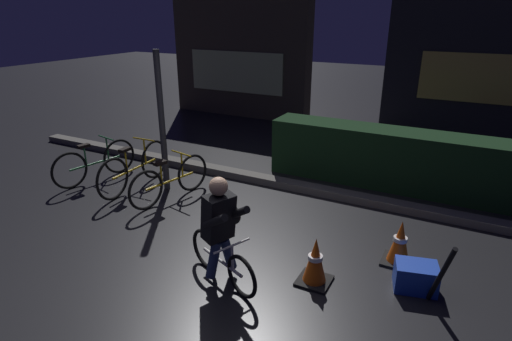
# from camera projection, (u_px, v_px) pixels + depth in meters

# --- Properties ---
(ground_plane) EXTENTS (40.00, 40.00, 0.00)m
(ground_plane) POSITION_uv_depth(u_px,v_px,m) (220.00, 248.00, 5.29)
(ground_plane) COLOR black
(sidewalk_curb) EXTENTS (12.00, 0.24, 0.12)m
(sidewalk_curb) POSITION_uv_depth(u_px,v_px,m) (289.00, 184.00, 7.09)
(sidewalk_curb) COLOR #56544F
(sidewalk_curb) RESTS_ON ground
(hedge_row) EXTENTS (4.80, 0.70, 0.99)m
(hedge_row) POSITION_uv_depth(u_px,v_px,m) (411.00, 161.00, 6.89)
(hedge_row) COLOR black
(hedge_row) RESTS_ON ground
(storefront_left) EXTENTS (4.08, 0.54, 3.57)m
(storefront_left) POSITION_uv_depth(u_px,v_px,m) (240.00, 51.00, 11.48)
(storefront_left) COLOR #42382D
(storefront_left) RESTS_ON ground
(street_post) EXTENTS (0.10, 0.10, 2.29)m
(street_post) POSITION_uv_depth(u_px,v_px,m) (162.00, 123.00, 6.66)
(street_post) COLOR #2D2D33
(street_post) RESTS_ON ground
(parked_bike_leftmost) EXTENTS (0.47, 1.57, 0.74)m
(parked_bike_leftmost) POSITION_uv_depth(u_px,v_px,m) (95.00, 162.00, 7.31)
(parked_bike_leftmost) COLOR black
(parked_bike_leftmost) RESTS_ON ground
(parked_bike_left_mid) EXTENTS (0.46, 1.73, 0.80)m
(parked_bike_left_mid) POSITION_uv_depth(u_px,v_px,m) (135.00, 168.00, 6.99)
(parked_bike_left_mid) COLOR black
(parked_bike_left_mid) RESTS_ON ground
(parked_bike_center_left) EXTENTS (0.46, 1.54, 0.72)m
(parked_bike_center_left) POSITION_uv_depth(u_px,v_px,m) (170.00, 180.00, 6.56)
(parked_bike_center_left) COLOR black
(parked_bike_center_left) RESTS_ON ground
(traffic_cone_near) EXTENTS (0.36, 0.36, 0.56)m
(traffic_cone_near) POSITION_uv_depth(u_px,v_px,m) (315.00, 261.00, 4.55)
(traffic_cone_near) COLOR black
(traffic_cone_near) RESTS_ON ground
(traffic_cone_far) EXTENTS (0.36, 0.36, 0.56)m
(traffic_cone_far) POSITION_uv_depth(u_px,v_px,m) (400.00, 243.00, 4.91)
(traffic_cone_far) COLOR black
(traffic_cone_far) RESTS_ON ground
(blue_crate) EXTENTS (0.51, 0.42, 0.30)m
(blue_crate) POSITION_uv_depth(u_px,v_px,m) (416.00, 277.00, 4.48)
(blue_crate) COLOR #193DB7
(blue_crate) RESTS_ON ground
(cyclist) EXTENTS (1.11, 0.65, 1.25)m
(cyclist) POSITION_uv_depth(u_px,v_px,m) (222.00, 229.00, 4.48)
(cyclist) COLOR black
(cyclist) RESTS_ON ground
(closed_umbrella) EXTENTS (0.22, 0.33, 0.81)m
(closed_umbrella) POSITION_uv_depth(u_px,v_px,m) (441.00, 275.00, 4.08)
(closed_umbrella) COLOR black
(closed_umbrella) RESTS_ON ground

